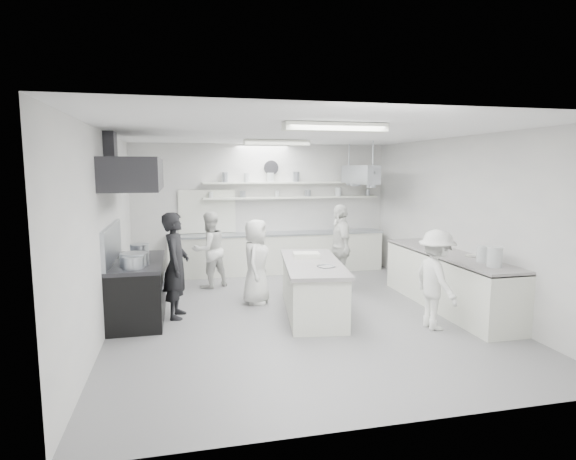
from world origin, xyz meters
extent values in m
cube|color=#9C9C9E|center=(0.00, 0.00, -0.01)|extent=(6.00, 7.00, 0.02)
cube|color=white|center=(0.00, 0.00, 3.01)|extent=(6.00, 7.00, 0.02)
cube|color=silver|center=(0.00, 3.50, 1.50)|extent=(6.00, 0.04, 3.00)
cube|color=silver|center=(0.00, -3.50, 1.50)|extent=(6.00, 0.04, 3.00)
cube|color=silver|center=(-3.00, 0.00, 1.50)|extent=(0.04, 7.00, 3.00)
cube|color=silver|center=(3.00, 0.00, 1.50)|extent=(0.04, 7.00, 3.00)
cube|color=black|center=(-2.60, 0.40, 0.45)|extent=(0.80, 1.80, 0.90)
cube|color=#2C2C30|center=(-2.60, 0.40, 2.35)|extent=(0.85, 2.00, 0.50)
cube|color=white|center=(0.30, 3.20, 0.46)|extent=(5.00, 0.60, 0.92)
cube|color=white|center=(0.70, 3.37, 1.75)|extent=(4.20, 0.26, 0.04)
cube|color=white|center=(0.70, 3.37, 2.10)|extent=(4.20, 0.26, 0.04)
cube|color=black|center=(-1.30, 3.48, 1.45)|extent=(1.30, 0.04, 1.00)
cylinder|color=white|center=(0.20, 3.46, 2.45)|extent=(0.32, 0.05, 0.32)
cube|color=white|center=(2.65, -0.20, 0.47)|extent=(0.74, 3.30, 0.94)
cube|color=#A9B0B9|center=(2.00, 2.40, 2.30)|extent=(0.30, 1.60, 0.40)
cube|color=white|center=(0.00, -1.80, 2.94)|extent=(1.30, 0.25, 0.10)
cube|color=white|center=(0.00, 1.80, 2.94)|extent=(1.30, 0.25, 0.10)
cube|color=white|center=(0.24, 0.02, 0.42)|extent=(1.17, 2.37, 0.84)
cylinder|color=#A9B0B9|center=(-2.60, 0.02, 1.03)|extent=(0.43, 0.43, 0.24)
imported|color=black|center=(-1.99, 0.31, 0.87)|extent=(0.50, 0.69, 1.74)
imported|color=white|center=(-1.34, 2.16, 0.78)|extent=(0.95, 0.88, 1.57)
imported|color=white|center=(-0.59, 0.82, 0.77)|extent=(0.72, 0.87, 1.53)
imported|color=white|center=(1.20, 1.37, 0.86)|extent=(0.52, 1.05, 1.73)
imported|color=white|center=(1.86, -1.13, 0.76)|extent=(0.57, 0.99, 1.52)
imported|color=#A9B0B9|center=(0.34, -0.43, 0.87)|extent=(0.34, 0.34, 0.07)
imported|color=white|center=(0.35, 0.32, 0.87)|extent=(0.25, 0.25, 0.06)
imported|color=white|center=(2.85, -0.58, 0.97)|extent=(0.24, 0.24, 0.05)
camera|label=1|loc=(-1.87, -7.33, 2.44)|focal=28.99mm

